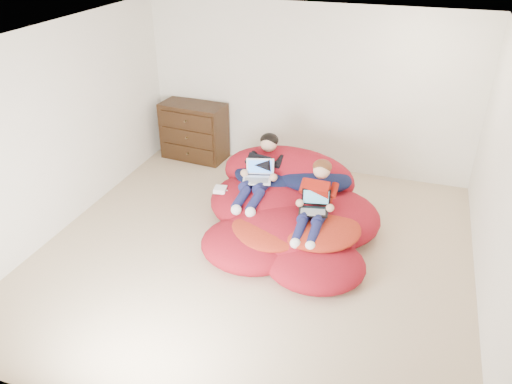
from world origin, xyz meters
name	(u,v)px	position (x,y,z in m)	size (l,w,h in m)	color
room_shell	(254,236)	(0.00, 0.00, 0.22)	(5.10, 5.10, 2.77)	#C3AC8B
dresser	(194,131)	(-1.79, 2.23, 0.46)	(1.07, 0.62, 0.92)	black
beanbag_pile	(289,210)	(0.25, 0.65, 0.25)	(2.26, 2.39, 0.89)	#A61221
cream_pillow	(266,155)	(-0.30, 1.41, 0.62)	(0.41, 0.26, 0.26)	beige
older_boy	(261,169)	(-0.21, 0.90, 0.66)	(0.39, 1.23, 0.66)	black
younger_boy	(316,198)	(0.63, 0.43, 0.62)	(0.32, 1.05, 0.70)	#9C170D
laptop_white	(258,174)	(-0.21, 0.78, 0.64)	(0.41, 0.39, 0.26)	white
laptop_black	(314,205)	(0.63, 0.36, 0.57)	(0.38, 0.34, 0.25)	black
power_adapter	(220,190)	(-0.67, 0.61, 0.42)	(0.16, 0.16, 0.06)	white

